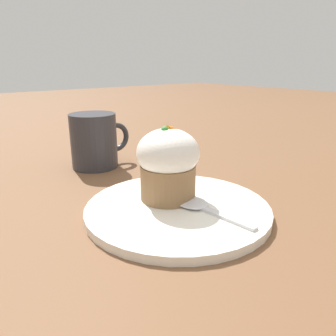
{
  "coord_description": "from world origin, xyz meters",
  "views": [
    {
      "loc": [
        -0.26,
        -0.29,
        0.19
      ],
      "look_at": [
        0.01,
        0.03,
        0.05
      ],
      "focal_mm": 35.0,
      "sensor_mm": 36.0,
      "label": 1
    }
  ],
  "objects": [
    {
      "name": "ground_plane",
      "position": [
        0.0,
        0.0,
        0.0
      ],
      "size": [
        4.0,
        4.0,
        0.0
      ],
      "primitive_type": "plane",
      "color": "brown"
    },
    {
      "name": "dessert_plate",
      "position": [
        0.0,
        0.0,
        0.01
      ],
      "size": [
        0.24,
        0.24,
        0.01
      ],
      "color": "white",
      "rests_on": "ground_plane"
    },
    {
      "name": "carrot_cake",
      "position": [
        0.01,
        0.03,
        0.06
      ],
      "size": [
        0.08,
        0.08,
        0.1
      ],
      "color": "olive",
      "rests_on": "dessert_plate"
    },
    {
      "name": "spoon",
      "position": [
        0.02,
        -0.02,
        0.01
      ],
      "size": [
        0.04,
        0.12,
        0.01
      ],
      "color": "silver",
      "rests_on": "dessert_plate"
    },
    {
      "name": "coffee_cup",
      "position": [
        0.01,
        0.25,
        0.05
      ],
      "size": [
        0.12,
        0.08,
        0.1
      ],
      "color": "#2D2D33",
      "rests_on": "ground_plane"
    }
  ]
}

